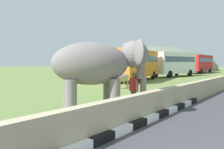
{
  "coord_description": "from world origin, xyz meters",
  "views": [
    {
      "loc": [
        -4.46,
        0.39,
        2.09
      ],
      "look_at": [
        3.03,
        6.01,
        1.6
      ],
      "focal_mm": 37.31,
      "sensor_mm": 36.0,
      "label": 1
    }
  ],
  "objects_px": {
    "bus_orange": "(136,62)",
    "bus_red": "(200,62)",
    "bus_white": "(173,62)",
    "person_handler": "(134,89)",
    "cow_near": "(122,78)",
    "elephant": "(100,65)"
  },
  "relations": [
    {
      "from": "person_handler",
      "to": "bus_white",
      "type": "distance_m",
      "value": 25.55
    },
    {
      "from": "elephant",
      "to": "bus_orange",
      "type": "xyz_separation_m",
      "value": [
        15.6,
        7.72,
        0.1
      ]
    },
    {
      "from": "cow_near",
      "to": "bus_red",
      "type": "bearing_deg",
      "value": 5.55
    },
    {
      "from": "bus_orange",
      "to": "bus_white",
      "type": "relative_size",
      "value": 1.16
    },
    {
      "from": "person_handler",
      "to": "cow_near",
      "type": "height_order",
      "value": "person_handler"
    },
    {
      "from": "bus_white",
      "to": "bus_orange",
      "type": "bearing_deg",
      "value": 177.89
    },
    {
      "from": "elephant",
      "to": "person_handler",
      "type": "height_order",
      "value": "elephant"
    },
    {
      "from": "bus_white",
      "to": "bus_red",
      "type": "relative_size",
      "value": 0.94
    },
    {
      "from": "bus_orange",
      "to": "bus_red",
      "type": "xyz_separation_m",
      "value": [
        24.0,
        -0.11,
        -0.0
      ]
    },
    {
      "from": "bus_orange",
      "to": "cow_near",
      "type": "xyz_separation_m",
      "value": [
        -7.39,
        -3.16,
        -1.21
      ]
    },
    {
      "from": "bus_red",
      "to": "bus_orange",
      "type": "bearing_deg",
      "value": 179.74
    },
    {
      "from": "person_handler",
      "to": "elephant",
      "type": "bearing_deg",
      "value": 155.58
    },
    {
      "from": "bus_red",
      "to": "person_handler",
      "type": "bearing_deg",
      "value": -167.72
    },
    {
      "from": "cow_near",
      "to": "person_handler",
      "type": "bearing_deg",
      "value": -142.0
    },
    {
      "from": "bus_white",
      "to": "person_handler",
      "type": "bearing_deg",
      "value": -161.67
    },
    {
      "from": "bus_white",
      "to": "bus_red",
      "type": "distance_m",
      "value": 13.88
    },
    {
      "from": "bus_orange",
      "to": "cow_near",
      "type": "height_order",
      "value": "bus_orange"
    },
    {
      "from": "bus_orange",
      "to": "bus_red",
      "type": "bearing_deg",
      "value": -0.26
    },
    {
      "from": "bus_white",
      "to": "bus_red",
      "type": "bearing_deg",
      "value": 1.09
    },
    {
      "from": "bus_orange",
      "to": "cow_near",
      "type": "distance_m",
      "value": 8.13
    },
    {
      "from": "elephant",
      "to": "bus_orange",
      "type": "bearing_deg",
      "value": 26.33
    },
    {
      "from": "bus_orange",
      "to": "bus_red",
      "type": "relative_size",
      "value": 1.09
    }
  ]
}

